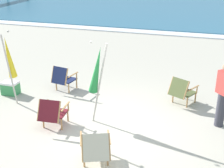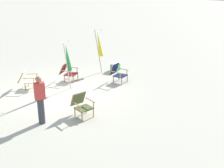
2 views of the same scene
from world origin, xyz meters
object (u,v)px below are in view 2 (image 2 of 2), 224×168
(beach_chair_front_left, at_px, (118,73))
(cooler_box, at_px, (115,67))
(umbrella_furled_yellow, at_px, (99,45))
(beach_chair_back_left, at_px, (27,79))
(beach_chair_mid_center, at_px, (81,104))
(person_near_chairs, at_px, (40,100))
(umbrella_furled_green, at_px, (68,58))
(beach_chair_front_right, at_px, (68,71))

(beach_chair_front_left, distance_m, cooler_box, 1.61)
(umbrella_furled_yellow, distance_m, cooler_box, 1.43)
(beach_chair_back_left, xyz_separation_m, cooler_box, (-3.63, 2.50, -0.22))
(beach_chair_mid_center, xyz_separation_m, person_near_chairs, (1.01, -0.93, 0.41))
(beach_chair_front_left, distance_m, person_near_chairs, 4.67)
(person_near_chairs, height_order, cooler_box, person_near_chairs)
(umbrella_furled_green, relative_size, cooler_box, 4.28)
(beach_chair_front_left, height_order, cooler_box, beach_chair_front_left)
(beach_chair_front_left, relative_size, cooler_box, 1.67)
(beach_chair_front_right, bearing_deg, beach_chair_front_left, 108.61)
(umbrella_furled_green, height_order, cooler_box, umbrella_furled_green)
(beach_chair_mid_center, height_order, cooler_box, beach_chair_mid_center)
(beach_chair_front_right, bearing_deg, umbrella_furled_green, 32.88)
(beach_chair_mid_center, distance_m, umbrella_furled_yellow, 4.78)
(cooler_box, bearing_deg, person_near_chairs, -1.26)
(beach_chair_back_left, distance_m, umbrella_furled_yellow, 3.75)
(beach_chair_back_left, xyz_separation_m, person_near_chairs, (2.38, 2.37, 0.42))
(beach_chair_back_left, distance_m, beach_chair_front_right, 1.83)
(beach_chair_mid_center, relative_size, umbrella_furled_green, 0.43)
(beach_chair_back_left, bearing_deg, umbrella_furled_yellow, 148.59)
(beach_chair_back_left, distance_m, beach_chair_mid_center, 3.57)
(beach_chair_front_left, height_order, person_near_chairs, person_near_chairs)
(beach_chair_front_left, xyz_separation_m, cooler_box, (-1.44, -0.69, -0.23))
(person_near_chairs, xyz_separation_m, cooler_box, (-6.02, 0.13, -0.64))
(beach_chair_mid_center, distance_m, umbrella_furled_green, 2.68)
(umbrella_furled_yellow, bearing_deg, cooler_box, 131.35)
(umbrella_furled_green, bearing_deg, beach_chair_back_left, -71.90)
(beach_chair_front_right, distance_m, person_near_chairs, 4.10)
(person_near_chairs, bearing_deg, beach_chair_front_right, -161.48)
(beach_chair_back_left, relative_size, beach_chair_front_left, 1.14)
(beach_chair_back_left, xyz_separation_m, beach_chair_front_left, (-2.20, 3.19, 0.01))
(beach_chair_front_left, relative_size, person_near_chairs, 0.50)
(umbrella_furled_yellow, height_order, person_near_chairs, umbrella_furled_yellow)
(beach_chair_back_left, height_order, beach_chair_front_right, beach_chair_front_right)
(beach_chair_mid_center, bearing_deg, umbrella_furled_green, -139.81)
(beach_chair_front_left, relative_size, umbrella_furled_green, 0.39)
(beach_chair_front_right, height_order, person_near_chairs, person_near_chairs)
(beach_chair_mid_center, height_order, umbrella_furled_yellow, umbrella_furled_yellow)
(beach_chair_front_right, distance_m, umbrella_furled_green, 1.46)
(beach_chair_mid_center, xyz_separation_m, umbrella_furled_yellow, (-4.47, -1.41, 0.95))
(umbrella_furled_yellow, relative_size, umbrella_furled_green, 1.00)
(beach_chair_front_left, bearing_deg, beach_chair_front_right, -71.39)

